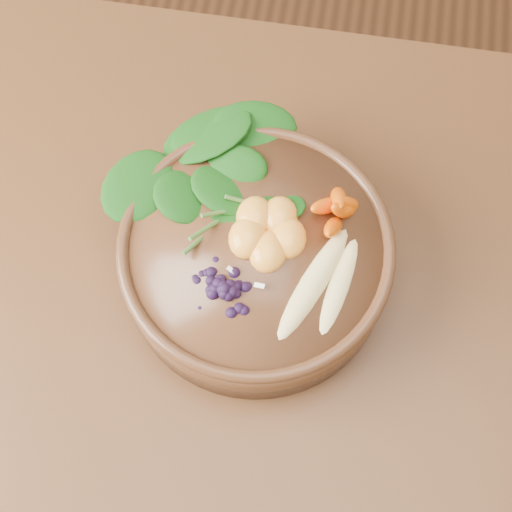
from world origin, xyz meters
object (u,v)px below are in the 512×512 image
kale_heap (253,171)px  carrot_cluster (342,197)px  stoneware_bowl (256,260)px  blueberry_pile (224,284)px  dining_table (406,395)px  banana_halves (327,279)px  mandarin_cluster (267,226)px

kale_heap → carrot_cluster: size_ratio=2.38×
stoneware_bowl → kale_heap: size_ratio=1.53×
kale_heap → blueberry_pile: bearing=-93.1°
stoneware_bowl → blueberry_pile: (-0.02, -0.06, 0.06)m
dining_table → carrot_cluster: 0.28m
dining_table → blueberry_pile: (-0.22, 0.03, 0.19)m
kale_heap → banana_halves: bearing=-48.5°
carrot_cluster → banana_halves: (-0.00, -0.08, -0.03)m
dining_table → carrot_cluster: bearing=130.3°
blueberry_pile → stoneware_bowl: bearing=67.9°
stoneware_bowl → mandarin_cluster: (0.01, 0.02, 0.06)m
kale_heap → carrot_cluster: 0.10m
mandarin_cluster → carrot_cluster: bearing=25.3°
dining_table → stoneware_bowl: 0.25m
dining_table → banana_halves: 0.23m
dining_table → stoneware_bowl: (-0.20, 0.09, 0.13)m
mandarin_cluster → blueberry_pile: blueberry_pile is taller
dining_table → blueberry_pile: bearing=171.4°
banana_halves → kale_heap: bearing=156.5°
carrot_cluster → mandarin_cluster: 0.08m
dining_table → kale_heap: bearing=142.6°
kale_heap → mandarin_cluster: 0.06m
mandarin_cluster → banana_halves: bearing=-34.7°
mandarin_cluster → dining_table: bearing=-29.1°
banana_halves → carrot_cluster: bearing=113.1°
kale_heap → banana_halves: kale_heap is taller
stoneware_bowl → kale_heap: bearing=101.9°
banana_halves → blueberry_pile: 0.10m
stoneware_bowl → carrot_cluster: size_ratio=3.62×
banana_halves → mandarin_cluster: mandarin_cluster is taller
stoneware_bowl → mandarin_cluster: bearing=58.7°
kale_heap → mandarin_cluster: bearing=-66.7°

